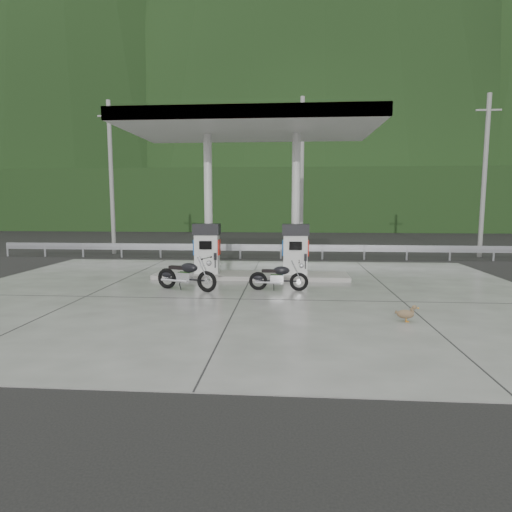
# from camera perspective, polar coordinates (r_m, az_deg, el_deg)

# --- Properties ---
(ground) EXTENTS (160.00, 160.00, 0.00)m
(ground) POSITION_cam_1_polar(r_m,az_deg,el_deg) (13.09, -1.64, -4.88)
(ground) COLOR black
(ground) RESTS_ON ground
(forecourt_apron) EXTENTS (18.00, 14.00, 0.02)m
(forecourt_apron) POSITION_cam_1_polar(r_m,az_deg,el_deg) (13.08, -1.64, -4.83)
(forecourt_apron) COLOR slate
(forecourt_apron) RESTS_ON ground
(pump_island) EXTENTS (7.00, 1.40, 0.15)m
(pump_island) POSITION_cam_1_polar(r_m,az_deg,el_deg) (15.51, -0.69, -2.63)
(pump_island) COLOR gray
(pump_island) RESTS_ON forecourt_apron
(gas_pump_left) EXTENTS (0.95, 0.55, 1.80)m
(gas_pump_left) POSITION_cam_1_polar(r_m,az_deg,el_deg) (15.60, -6.56, 0.99)
(gas_pump_left) COLOR silver
(gas_pump_left) RESTS_ON pump_island
(gas_pump_right) EXTENTS (0.95, 0.55, 1.80)m
(gas_pump_right) POSITION_cam_1_polar(r_m,az_deg,el_deg) (15.32, 5.27, 0.90)
(gas_pump_right) COLOR silver
(gas_pump_right) RESTS_ON pump_island
(canopy_column_left) EXTENTS (0.30, 0.30, 5.00)m
(canopy_column_left) POSITION_cam_1_polar(r_m,az_deg,el_deg) (15.91, -6.37, 6.89)
(canopy_column_left) COLOR silver
(canopy_column_left) RESTS_ON pump_island
(canopy_column_right) EXTENTS (0.30, 0.30, 5.00)m
(canopy_column_right) POSITION_cam_1_polar(r_m,az_deg,el_deg) (15.64, 5.32, 6.90)
(canopy_column_right) COLOR silver
(canopy_column_right) RESTS_ON pump_island
(canopy_roof) EXTENTS (8.50, 5.00, 0.40)m
(canopy_roof) POSITION_cam_1_polar(r_m,az_deg,el_deg) (15.52, -0.72, 16.94)
(canopy_roof) COLOR beige
(canopy_roof) RESTS_ON canopy_column_left
(guardrail) EXTENTS (26.00, 0.16, 1.42)m
(guardrail) POSITION_cam_1_polar(r_m,az_deg,el_deg) (20.87, 0.62, 1.57)
(guardrail) COLOR #9FA2A7
(guardrail) RESTS_ON ground
(road) EXTENTS (60.00, 7.00, 0.01)m
(road) POSITION_cam_1_polar(r_m,az_deg,el_deg) (24.42, 1.14, 0.70)
(road) COLOR black
(road) RESTS_ON ground
(utility_pole_a) EXTENTS (0.22, 0.22, 8.00)m
(utility_pole_a) POSITION_cam_1_polar(r_m,az_deg,el_deg) (24.15, -18.73, 9.76)
(utility_pole_a) COLOR gray
(utility_pole_a) RESTS_ON ground
(utility_pole_b) EXTENTS (0.22, 0.22, 8.00)m
(utility_pole_b) POSITION_cam_1_polar(r_m,az_deg,el_deg) (22.28, 6.11, 10.35)
(utility_pole_b) COLOR gray
(utility_pole_b) RESTS_ON ground
(utility_pole_c) EXTENTS (0.22, 0.22, 8.00)m
(utility_pole_c) POSITION_cam_1_polar(r_m,az_deg,el_deg) (24.28, 28.15, 9.29)
(utility_pole_c) COLOR gray
(utility_pole_c) RESTS_ON ground
(tree_band) EXTENTS (80.00, 6.00, 6.00)m
(tree_band) POSITION_cam_1_polar(r_m,az_deg,el_deg) (42.76, 2.53, 7.45)
(tree_band) COLOR black
(tree_band) RESTS_ON ground
(forested_hills) EXTENTS (100.00, 40.00, 140.00)m
(forested_hills) POSITION_cam_1_polar(r_m,az_deg,el_deg) (72.80, 3.25, 4.92)
(forested_hills) COLOR black
(forested_hills) RESTS_ON ground
(motorcycle_left) EXTENTS (2.05, 1.20, 0.93)m
(motorcycle_left) POSITION_cam_1_polar(r_m,az_deg,el_deg) (13.43, -9.27, -2.56)
(motorcycle_left) COLOR black
(motorcycle_left) RESTS_ON forecourt_apron
(motorcycle_right) EXTENTS (1.73, 0.60, 0.81)m
(motorcycle_right) POSITION_cam_1_polar(r_m,az_deg,el_deg) (13.24, 3.01, -2.86)
(motorcycle_right) COLOR black
(motorcycle_right) RESTS_ON forecourt_apron
(duck) EXTENTS (0.48, 0.18, 0.34)m
(duck) POSITION_cam_1_polar(r_m,az_deg,el_deg) (10.40, 19.30, -7.35)
(duck) COLOR brown
(duck) RESTS_ON forecourt_apron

